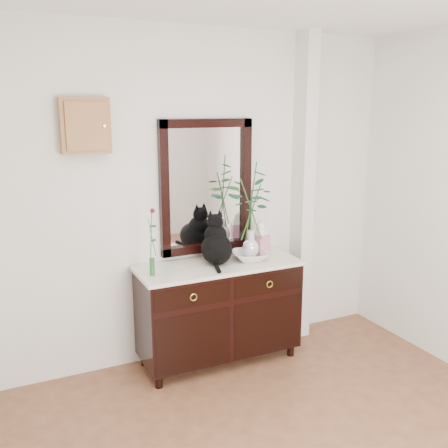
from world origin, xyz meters
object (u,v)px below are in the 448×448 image
sideboard (219,307)px  cat (217,239)px  lotus_bowl (250,256)px  ginger_jar (261,239)px

sideboard → cat: cat is taller
lotus_bowl → ginger_jar: (0.12, 0.06, 0.12)m
cat → ginger_jar: size_ratio=1.31×
lotus_bowl → ginger_jar: 0.18m
ginger_jar → cat: bearing=-177.7°
lotus_bowl → ginger_jar: size_ratio=0.96×
sideboard → lotus_bowl: 0.50m
ginger_jar → sideboard: bearing=-175.1°
cat → lotus_bowl: (0.29, -0.04, -0.16)m
cat → lotus_bowl: size_ratio=1.35×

